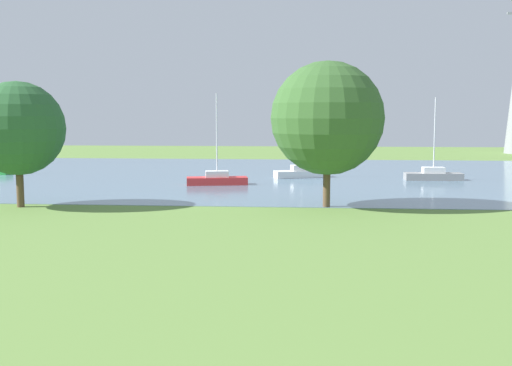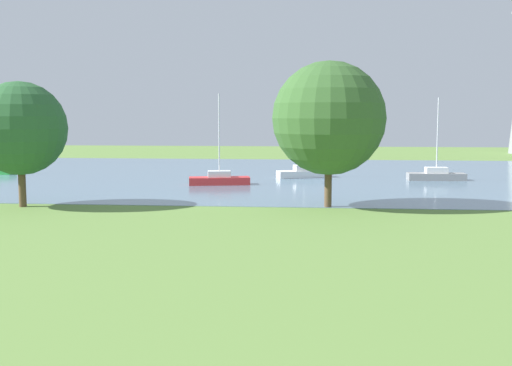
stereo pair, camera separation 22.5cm
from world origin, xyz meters
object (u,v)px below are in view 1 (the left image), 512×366
object	(u,v)px
tree_mid_shore	(18,129)
sailboat_red	(217,179)
sailboat_gray	(433,175)
sailboat_white	(302,173)
tree_west_far	(327,118)
sailboat_blue	(0,160)

from	to	relation	value
tree_mid_shore	sailboat_red	bearing A→B (deg)	51.73
sailboat_gray	sailboat_white	size ratio (longest dim) A/B	1.22
sailboat_gray	tree_west_far	distance (m)	19.49
sailboat_white	sailboat_red	bearing A→B (deg)	-136.34
sailboat_blue	tree_mid_shore	bearing A→B (deg)	-61.15
sailboat_gray	sailboat_red	size ratio (longest dim) A/B	0.97
sailboat_gray	sailboat_red	xyz separation A→B (m)	(-17.84, -5.04, 0.00)
tree_west_far	sailboat_blue	bearing A→B (deg)	140.17
sailboat_gray	tree_mid_shore	size ratio (longest dim) A/B	0.92
tree_mid_shore	tree_west_far	size ratio (longest dim) A/B	0.86
sailboat_red	tree_west_far	xyz separation A→B (m)	(8.36, -11.28, 4.89)
sailboat_red	sailboat_white	xyz separation A→B (m)	(6.64, 6.34, -0.02)
sailboat_blue	sailboat_white	xyz separation A→B (m)	(34.09, -12.25, -0.01)
sailboat_gray	tree_west_far	world-z (taller)	tree_west_far
sailboat_gray	sailboat_white	distance (m)	11.27
sailboat_blue	tree_mid_shore	xyz separation A→B (m)	(17.32, -31.43, 4.29)
tree_mid_shore	sailboat_white	bearing A→B (deg)	48.83
sailboat_blue	tree_mid_shore	distance (m)	36.14
sailboat_white	tree_mid_shore	size ratio (longest dim) A/B	0.76
sailboat_red	tree_mid_shore	xyz separation A→B (m)	(-10.13, -12.84, 4.28)
sailboat_red	sailboat_white	world-z (taller)	sailboat_red
sailboat_red	tree_mid_shore	size ratio (longest dim) A/B	0.95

